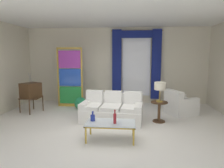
% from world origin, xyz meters
% --- Properties ---
extents(ground_plane, '(16.00, 16.00, 0.00)m').
position_xyz_m(ground_plane, '(0.00, 0.00, 0.00)').
color(ground_plane, white).
extents(wall_rear, '(8.00, 0.12, 3.00)m').
position_xyz_m(wall_rear, '(0.00, 3.06, 1.50)').
color(wall_rear, beige).
rests_on(wall_rear, ground).
extents(ceiling_slab, '(8.00, 7.60, 0.04)m').
position_xyz_m(ceiling_slab, '(0.00, 0.80, 3.02)').
color(ceiling_slab, white).
extents(curtained_window, '(2.00, 0.17, 2.70)m').
position_xyz_m(curtained_window, '(0.80, 2.89, 1.74)').
color(curtained_window, white).
rests_on(curtained_window, ground).
extents(couch_white_long, '(1.84, 1.09, 0.86)m').
position_xyz_m(couch_white_long, '(0.05, 0.59, 0.30)').
color(couch_white_long, white).
rests_on(couch_white_long, ground).
extents(coffee_table, '(1.12, 0.61, 0.41)m').
position_xyz_m(coffee_table, '(0.13, -0.80, 0.37)').
color(coffee_table, silver).
rests_on(coffee_table, ground).
extents(bottle_blue_decanter, '(0.11, 0.11, 0.23)m').
position_xyz_m(bottle_blue_decanter, '(-0.30, -0.72, 0.49)').
color(bottle_blue_decanter, navy).
rests_on(bottle_blue_decanter, coffee_table).
extents(bottle_crystal_tall, '(0.07, 0.07, 0.32)m').
position_xyz_m(bottle_crystal_tall, '(0.23, -0.87, 0.54)').
color(bottle_crystal_tall, maroon).
rests_on(bottle_crystal_tall, coffee_table).
extents(vintage_tv, '(0.70, 0.74, 1.35)m').
position_xyz_m(vintage_tv, '(-2.77, 1.27, 0.73)').
color(vintage_tv, '#472D19').
rests_on(vintage_tv, ground).
extents(armchair_white, '(1.08, 1.07, 0.80)m').
position_xyz_m(armchair_white, '(2.19, 1.46, 0.29)').
color(armchair_white, white).
rests_on(armchair_white, ground).
extents(stained_glass_divider, '(0.95, 0.05, 2.20)m').
position_xyz_m(stained_glass_divider, '(-1.67, 2.15, 1.06)').
color(stained_glass_divider, gold).
rests_on(stained_glass_divider, ground).
extents(peacock_figurine, '(0.44, 0.60, 0.50)m').
position_xyz_m(peacock_figurine, '(-1.21, 1.69, 0.22)').
color(peacock_figurine, beige).
rests_on(peacock_figurine, ground).
extents(round_side_table, '(0.48, 0.48, 0.59)m').
position_xyz_m(round_side_table, '(1.41, 0.59, 0.36)').
color(round_side_table, '#472D19').
rests_on(round_side_table, ground).
extents(table_lamp_brass, '(0.32, 0.32, 0.57)m').
position_xyz_m(table_lamp_brass, '(1.41, 0.59, 1.03)').
color(table_lamp_brass, '#B29338').
rests_on(table_lamp_brass, round_side_table).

